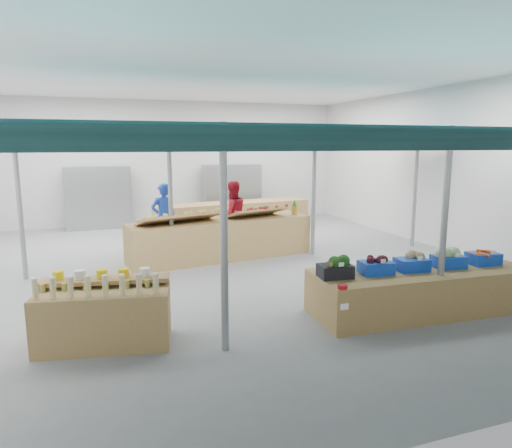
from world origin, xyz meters
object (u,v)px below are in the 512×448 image
(veg_counter, at_px, (421,290))
(fruit_counter, at_px, (221,239))
(bottle_shelf, at_px, (105,314))
(vendor_left, at_px, (164,218))
(vendor_right, at_px, (232,214))

(veg_counter, xyz_separation_m, fruit_counter, (-2.19, 4.52, 0.12))
(fruit_counter, bearing_deg, bottle_shelf, -131.92)
(vendor_left, bearing_deg, vendor_right, 171.62)
(veg_counter, bearing_deg, fruit_counter, 118.54)
(veg_counter, relative_size, vendor_left, 2.05)
(bottle_shelf, xyz_separation_m, vendor_right, (3.35, 5.24, 0.46))
(bottle_shelf, bearing_deg, vendor_right, 68.14)
(vendor_left, distance_m, vendor_right, 1.80)
(bottle_shelf, bearing_deg, vendor_left, 84.25)
(fruit_counter, distance_m, vendor_right, 1.32)
(bottle_shelf, xyz_separation_m, vendor_left, (1.55, 5.24, 0.46))
(veg_counter, height_order, vendor_right, vendor_right)
(veg_counter, relative_size, vendor_right, 2.05)
(bottle_shelf, xyz_separation_m, veg_counter, (4.94, -0.38, -0.08))
(fruit_counter, height_order, vendor_right, vendor_right)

